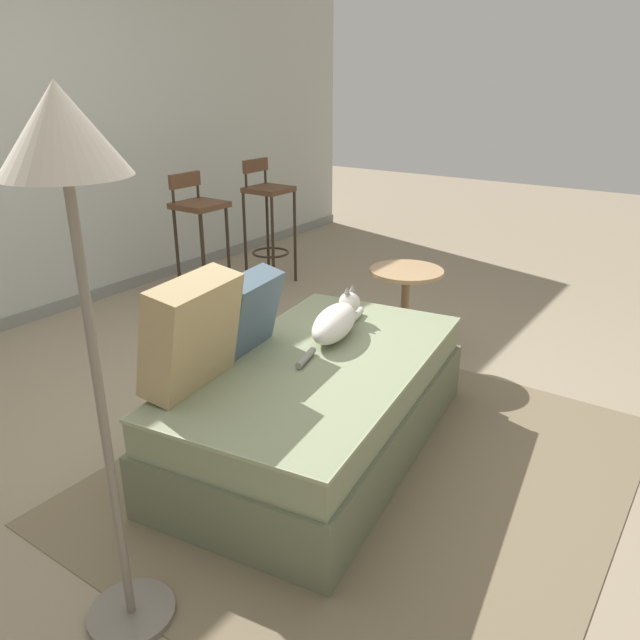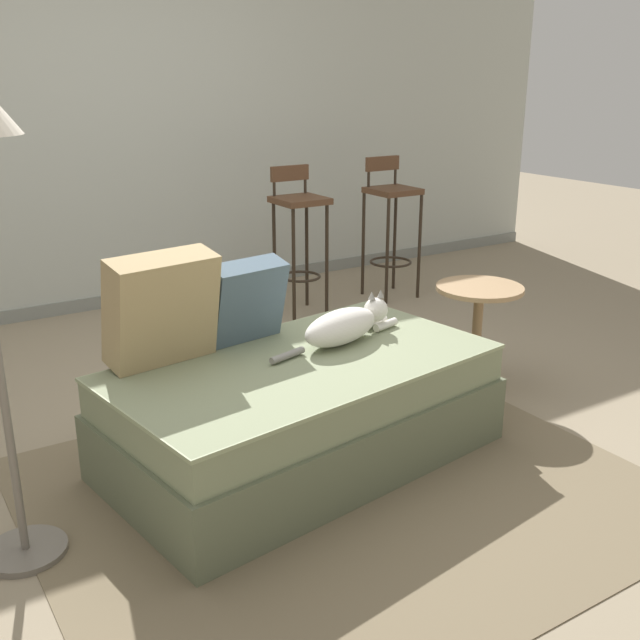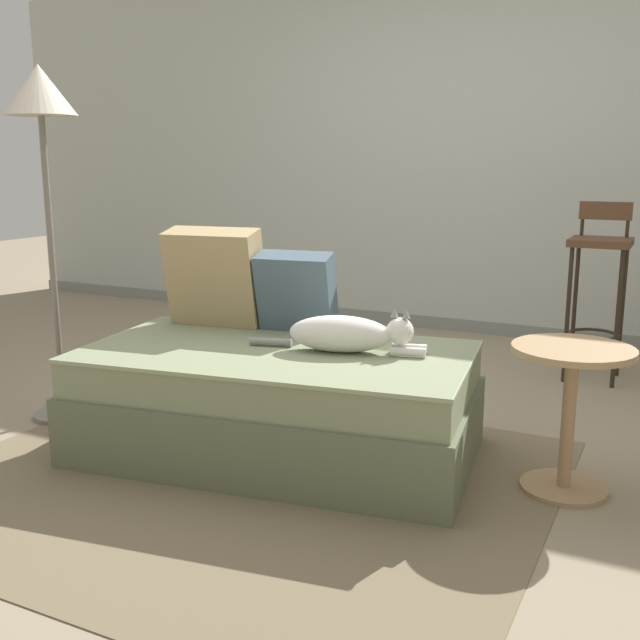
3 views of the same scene
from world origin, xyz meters
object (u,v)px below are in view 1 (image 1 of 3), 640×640
(throw_pillow_middle, at_px, (247,312))
(cat, at_px, (336,321))
(bar_stool_by_doorway, at_px, (268,210))
(couch, at_px, (319,404))
(throw_pillow_corner, at_px, (192,333))
(side_table, at_px, (405,300))
(bar_stool_near_window, at_px, (200,226))
(floor_lamp, at_px, (70,191))

(throw_pillow_middle, bearing_deg, cat, -33.39)
(throw_pillow_middle, relative_size, bar_stool_by_doorway, 0.37)
(couch, bearing_deg, throw_pillow_corner, 150.27)
(couch, height_order, side_table, side_table)
(side_table, bearing_deg, cat, -175.45)
(throw_pillow_middle, relative_size, bar_stool_near_window, 0.38)
(throw_pillow_corner, bearing_deg, couch, -29.73)
(cat, xyz_separation_m, side_table, (0.87, 0.07, -0.17))
(couch, xyz_separation_m, throw_pillow_corner, (-0.49, 0.28, 0.45))
(bar_stool_by_doorway, distance_m, floor_lamp, 3.58)
(throw_pillow_middle, height_order, cat, throw_pillow_middle)
(bar_stool_near_window, relative_size, floor_lamp, 0.61)
(couch, relative_size, floor_lamp, 1.05)
(bar_stool_near_window, bearing_deg, floor_lamp, -140.22)
(cat, xyz_separation_m, bar_stool_by_doorway, (1.54, 1.68, 0.08))
(cat, distance_m, bar_stool_by_doorway, 2.27)
(couch, distance_m, bar_stool_near_window, 2.09)
(couch, height_order, cat, cat)
(bar_stool_by_doorway, bearing_deg, throw_pillow_middle, -142.97)
(couch, distance_m, floor_lamp, 1.63)
(couch, xyz_separation_m, floor_lamp, (-1.16, -0.06, 1.15))
(bar_stool_near_window, relative_size, side_table, 1.78)
(throw_pillow_middle, xyz_separation_m, cat, (0.37, -0.24, -0.11))
(floor_lamp, bearing_deg, throw_pillow_corner, 26.98)
(throw_pillow_middle, distance_m, bar_stool_near_window, 1.83)
(throw_pillow_corner, xyz_separation_m, bar_stool_by_doorway, (2.30, 1.49, -0.07))
(cat, bearing_deg, throw_pillow_corner, 166.42)
(couch, distance_m, bar_stool_by_doorway, 2.56)
(cat, bearing_deg, bar_stool_near_window, 65.45)
(couch, height_order, bar_stool_by_doorway, bar_stool_by_doorway)
(cat, bearing_deg, floor_lamp, -173.77)
(throw_pillow_corner, bearing_deg, floor_lamp, -153.02)
(couch, height_order, throw_pillow_corner, throw_pillow_corner)
(side_table, bearing_deg, throw_pillow_middle, 172.04)
(throw_pillow_middle, relative_size, cat, 0.51)
(cat, xyz_separation_m, bar_stool_near_window, (0.77, 1.68, 0.10))
(cat, height_order, side_table, cat)
(couch, distance_m, throw_pillow_middle, 0.54)
(cat, bearing_deg, throw_pillow_middle, 146.61)
(floor_lamp, bearing_deg, throw_pillow_middle, 20.41)
(side_table, xyz_separation_m, floor_lamp, (-2.30, -0.23, 1.01))
(throw_pillow_corner, relative_size, floor_lamp, 0.29)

